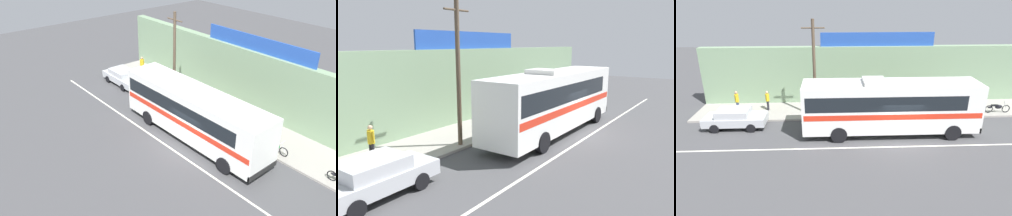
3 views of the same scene
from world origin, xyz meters
TOP-DOWN VIEW (x-y plane):
  - ground_plane at (0.00, 0.00)m, footprint 70.00×70.00m
  - sidewalk_slab at (0.00, 5.20)m, footprint 30.00×3.60m
  - storefront_facade at (0.00, 7.35)m, footprint 30.00×0.70m
  - storefront_billboard at (-0.63, 7.35)m, footprint 9.25×0.12m
  - road_center_stripe at (0.00, -0.80)m, footprint 30.00×0.14m
  - intercity_bus at (-0.65, 1.17)m, footprint 11.47×2.65m
  - parked_car at (-11.19, 2.51)m, footprint 4.22×1.89m
  - utility_pole at (-5.62, 3.81)m, footprint 1.60×0.22m
  - motorcycle_green at (4.01, 3.90)m, footprint 1.93×0.56m
  - pedestrian_near_shop at (-9.49, 5.38)m, footprint 0.30×0.48m
  - pedestrian_far_right at (-11.76, 5.07)m, footprint 0.30×0.48m

SIDE VIEW (x-z plane):
  - ground_plane at x=0.00m, z-range 0.00..0.00m
  - road_center_stripe at x=0.00m, z-range 0.00..0.01m
  - sidewalk_slab at x=0.00m, z-range 0.00..0.14m
  - motorcycle_green at x=4.01m, z-range 0.09..1.04m
  - parked_car at x=-11.19m, z-range 0.05..1.42m
  - pedestrian_near_shop at x=-9.49m, z-range 0.26..1.85m
  - pedestrian_far_right at x=-11.76m, z-range 0.28..2.00m
  - intercity_bus at x=-0.65m, z-range 0.17..3.96m
  - storefront_facade at x=0.00m, z-range 0.00..4.80m
  - utility_pole at x=-5.62m, z-range 0.27..7.41m
  - storefront_billboard at x=-0.63m, z-range 4.80..5.90m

